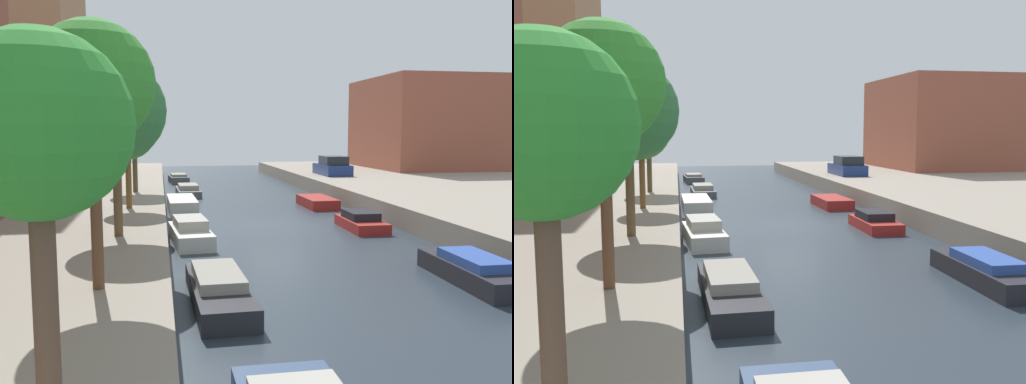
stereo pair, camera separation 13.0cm
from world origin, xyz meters
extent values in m
plane|color=#28333D|center=(0.00, 0.00, 0.00)|extent=(84.00, 84.00, 0.00)
cube|color=#9E704C|center=(-16.00, 18.34, 11.04)|extent=(10.00, 12.43, 20.08)
cube|color=brown|center=(18.00, 21.27, 4.90)|extent=(10.00, 11.85, 7.79)
cylinder|color=brown|center=(-6.50, -17.25, 2.30)|extent=(0.28, 0.28, 2.60)
sphere|color=#2B892C|center=(-6.50, -17.25, 4.34)|extent=(2.12, 2.12, 2.12)
cylinder|color=brown|center=(-6.50, -12.12, 2.67)|extent=(0.24, 0.24, 3.34)
sphere|color=#338C2D|center=(-6.50, -12.12, 5.22)|extent=(2.54, 2.54, 2.54)
cylinder|color=brown|center=(-6.50, -6.37, 2.40)|extent=(0.27, 0.27, 2.80)
sphere|color=#307137|center=(-6.50, -6.37, 4.89)|extent=(3.11, 3.11, 3.11)
cylinder|color=brown|center=(-6.50, -0.27, 2.21)|extent=(0.24, 0.24, 2.43)
sphere|color=#40842A|center=(-6.50, -0.27, 4.28)|extent=(2.43, 2.43, 2.43)
cylinder|color=#4E4228|center=(-6.50, 6.02, 2.39)|extent=(0.26, 0.26, 2.78)
sphere|color=#308C26|center=(-6.50, 6.02, 4.87)|extent=(3.12, 3.12, 3.12)
cube|color=navy|center=(7.43, 14.98, 1.39)|extent=(1.89, 4.01, 0.78)
cube|color=#1E2328|center=(7.43, 14.68, 2.09)|extent=(1.66, 2.21, 0.63)
cube|color=#232328|center=(-3.82, -10.52, 0.27)|extent=(1.43, 4.52, 0.53)
cube|color=gray|center=(-3.82, -10.35, 0.67)|extent=(1.18, 2.49, 0.27)
cube|color=beige|center=(-4.09, -3.15, 0.29)|extent=(1.62, 3.80, 0.58)
cube|color=#B2ADA3|center=(-4.09, -2.97, 0.77)|extent=(1.29, 2.12, 0.39)
cube|color=beige|center=(-4.06, 5.55, 0.34)|extent=(1.55, 4.28, 0.68)
cube|color=#4C5156|center=(-3.38, 12.24, 0.22)|extent=(1.55, 4.16, 0.45)
cube|color=gray|center=(-3.38, 12.18, 0.60)|extent=(1.29, 2.30, 0.31)
cube|color=#4C5156|center=(-3.70, 21.17, 0.28)|extent=(1.67, 3.50, 0.56)
cube|color=gray|center=(-3.70, 21.00, 0.66)|extent=(1.35, 1.96, 0.20)
cube|color=#232328|center=(3.44, -9.89, 0.28)|extent=(1.38, 4.22, 0.55)
cube|color=#2D4C9E|center=(3.44, -10.01, 0.69)|extent=(1.15, 2.33, 0.27)
cube|color=maroon|center=(3.40, -1.47, 0.22)|extent=(1.47, 3.23, 0.44)
cube|color=black|center=(3.40, -1.35, 0.61)|extent=(1.24, 1.78, 0.34)
cube|color=maroon|center=(3.50, 5.58, 0.28)|extent=(1.63, 3.41, 0.55)
camera|label=1|loc=(-5.20, -23.49, 4.28)|focal=37.93mm
camera|label=2|loc=(-5.07, -23.51, 4.28)|focal=37.93mm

